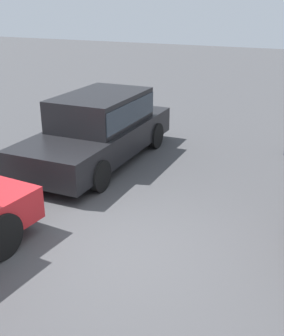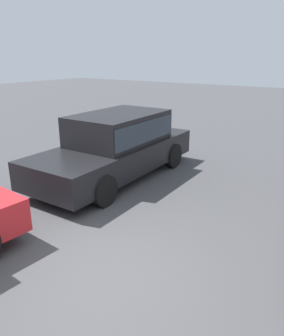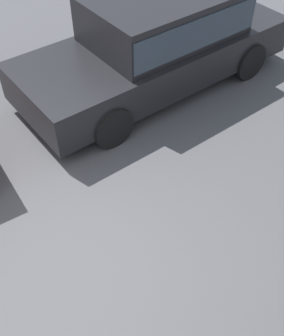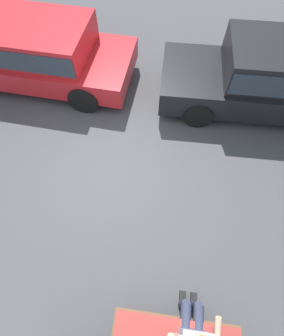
{
  "view_description": "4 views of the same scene",
  "coord_description": "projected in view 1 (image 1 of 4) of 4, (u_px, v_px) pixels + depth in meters",
  "views": [
    {
      "loc": [
        4.67,
        2.6,
        3.47
      ],
      "look_at": [
        -0.74,
        0.03,
        1.08
      ],
      "focal_mm": 45.0,
      "sensor_mm": 36.0,
      "label": 1
    },
    {
      "loc": [
        2.7,
        2.6,
        2.81
      ],
      "look_at": [
        -1.21,
        -0.09,
        1.18
      ],
      "focal_mm": 35.0,
      "sensor_mm": 36.0,
      "label": 2
    },
    {
      "loc": [
        0.65,
        2.6,
        4.16
      ],
      "look_at": [
        -1.29,
        -0.03,
        0.83
      ],
      "focal_mm": 45.0,
      "sensor_mm": 36.0,
      "label": 3
    },
    {
      "loc": [
        -1.02,
        2.6,
        4.7
      ],
      "look_at": [
        -0.76,
        0.65,
        1.24
      ],
      "focal_mm": 28.0,
      "sensor_mm": 36.0,
      "label": 4
    }
  ],
  "objects": [
    {
      "name": "ground_plane",
      "position": [
        119.0,
        251.0,
        6.24
      ],
      "size": [
        60.0,
        60.0,
        0.0
      ],
      "primitive_type": "plane",
      "color": "#424244"
    },
    {
      "name": "parked_car_near",
      "position": [
        100.0,
        126.0,
        9.51
      ],
      "size": [
        4.63,
        1.91,
        1.53
      ],
      "color": "black",
      "rests_on": "ground_plane"
    }
  ]
}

